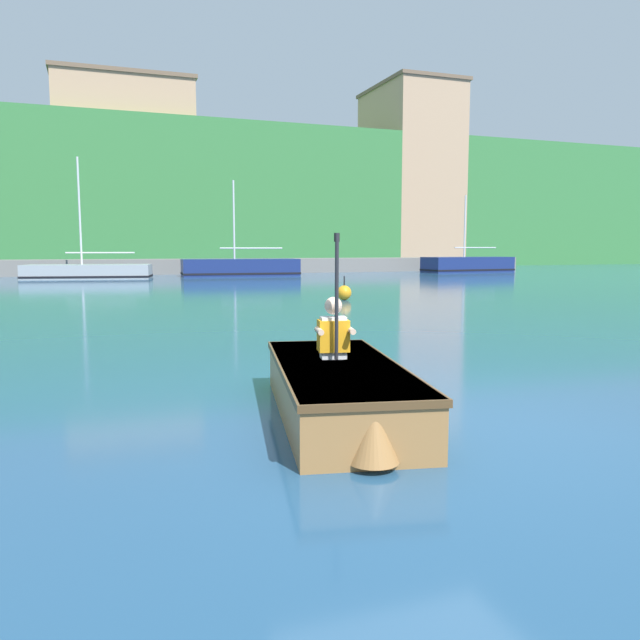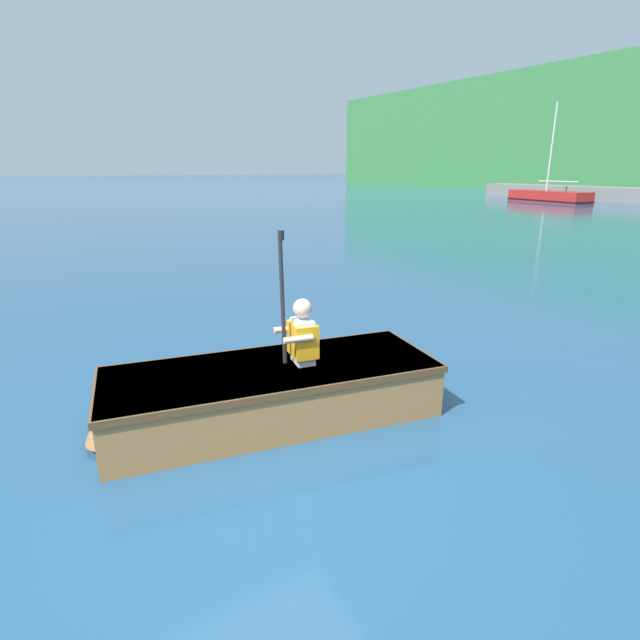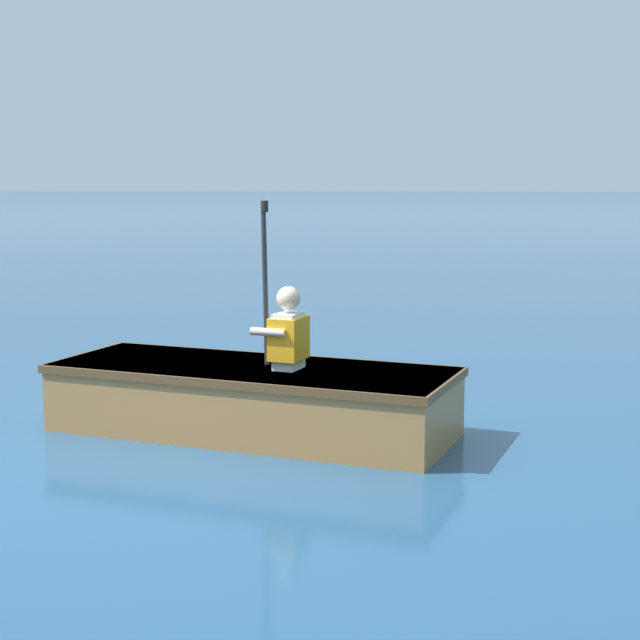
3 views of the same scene
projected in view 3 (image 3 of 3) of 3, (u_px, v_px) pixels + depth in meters
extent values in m
plane|color=navy|center=(149.00, 456.00, 6.54)|extent=(300.00, 300.00, 0.00)
cube|color=#A3703D|center=(252.00, 399.00, 7.12)|extent=(1.60, 3.04, 0.49)
cube|color=brown|center=(252.00, 370.00, 7.09)|extent=(1.65, 3.09, 0.06)
cube|color=brown|center=(252.00, 371.00, 7.09)|extent=(1.34, 2.61, 0.02)
cone|color=#A3703D|center=(92.00, 382.00, 7.63)|extent=(0.43, 0.43, 0.44)
cube|color=#A3703D|center=(280.00, 375.00, 7.02)|extent=(1.01, 0.35, 0.03)
cube|color=silver|center=(289.00, 341.00, 6.95)|extent=(0.27, 0.20, 0.40)
cube|color=orange|center=(289.00, 338.00, 6.95)|extent=(0.33, 0.26, 0.30)
sphere|color=beige|center=(288.00, 298.00, 6.91)|extent=(0.17, 0.17, 0.17)
cylinder|color=beige|center=(285.00, 326.00, 7.11)|extent=(0.11, 0.27, 0.06)
cylinder|color=beige|center=(268.00, 332.00, 6.84)|extent=(0.11, 0.27, 0.06)
cylinder|color=#232328|center=(265.00, 283.00, 6.96)|extent=(0.05, 0.06, 1.17)
cylinder|color=black|center=(265.00, 206.00, 6.88)|extent=(0.05, 0.05, 0.08)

